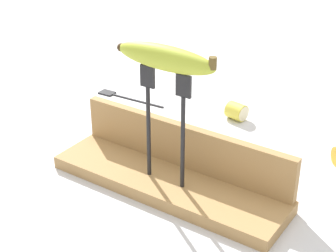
% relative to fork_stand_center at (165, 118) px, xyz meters
% --- Properties ---
extents(ground_plane, '(3.00, 3.00, 0.00)m').
position_rel_fork_stand_center_xyz_m(ground_plane, '(0.00, 0.01, -0.14)').
color(ground_plane, silver).
extents(wooden_board, '(0.42, 0.12, 0.02)m').
position_rel_fork_stand_center_xyz_m(wooden_board, '(0.00, 0.01, -0.13)').
color(wooden_board, '#A87F4C').
rests_on(wooden_board, ground).
extents(board_backstop, '(0.42, 0.02, 0.08)m').
position_rel_fork_stand_center_xyz_m(board_backstop, '(0.00, 0.06, -0.08)').
color(board_backstop, '#A87F4C').
rests_on(board_backstop, wooden_board).
extents(fork_stand_center, '(0.09, 0.01, 0.20)m').
position_rel_fork_stand_center_xyz_m(fork_stand_center, '(0.00, 0.00, 0.00)').
color(fork_stand_center, black).
rests_on(fork_stand_center, wooden_board).
extents(banana_raised_center, '(0.18, 0.04, 0.04)m').
position_rel_fork_stand_center_xyz_m(banana_raised_center, '(-0.00, 0.00, 0.10)').
color(banana_raised_center, '#B2C138').
rests_on(banana_raised_center, fork_stand_center).
extents(fork_fallen_near, '(0.18, 0.03, 0.01)m').
position_rel_fork_stand_center_xyz_m(fork_fallen_near, '(-0.30, 0.26, -0.14)').
color(fork_fallen_near, black).
rests_on(fork_fallen_near, ground).
extents(banana_chunk_far, '(0.05, 0.04, 0.04)m').
position_rel_fork_stand_center_xyz_m(banana_chunk_far, '(-0.03, 0.31, -0.12)').
color(banana_chunk_far, '#DBD147').
rests_on(banana_chunk_far, ground).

